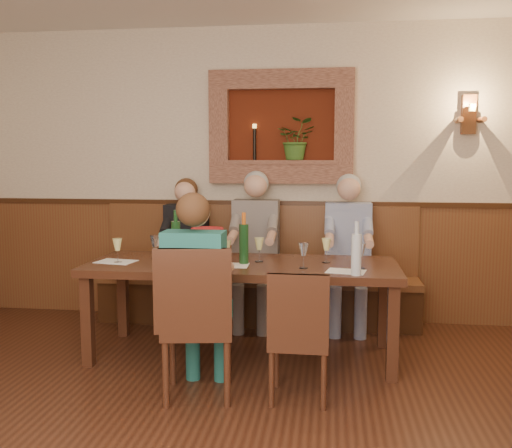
{
  "coord_description": "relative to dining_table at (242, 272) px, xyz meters",
  "views": [
    {
      "loc": [
        0.67,
        -2.48,
        1.57
      ],
      "look_at": [
        0.1,
        1.9,
        1.05
      ],
      "focal_mm": 40.0,
      "sensor_mm": 36.0,
      "label": 1
    }
  ],
  "objects": [
    {
      "name": "spittoon_bucket",
      "position": [
        -0.25,
        -0.11,
        0.22
      ],
      "size": [
        0.27,
        0.27,
        0.28
      ],
      "primitive_type": "cylinder",
      "rotation": [
        0.0,
        0.0,
        -0.1
      ],
      "color": "#B90B12",
      "rests_on": "dining_table"
    },
    {
      "name": "tasting_sheet_d",
      "position": [
        -0.31,
        -0.28,
        0.08
      ],
      "size": [
        0.37,
        0.3,
        0.0
      ],
      "primitive_type": "cube",
      "rotation": [
        0.0,
        0.0,
        0.26
      ],
      "color": "white",
      "rests_on": "dining_table"
    },
    {
      "name": "person_bench_mid",
      "position": [
        -0.01,
        0.84,
        -0.08
      ],
      "size": [
        0.43,
        0.52,
        1.44
      ],
      "color": "#514C4A",
      "rests_on": "ground"
    },
    {
      "name": "chair_near_left",
      "position": [
        -0.17,
        -0.8,
        -0.38
      ],
      "size": [
        0.52,
        0.52,
        1.02
      ],
      "rotation": [
        0.0,
        0.0,
        0.16
      ],
      "color": "#371D10",
      "rests_on": "ground"
    },
    {
      "name": "wine_glass_7",
      "position": [
        -0.74,
        0.09,
        0.17
      ],
      "size": [
        0.08,
        0.08,
        0.19
      ],
      "primitive_type": null,
      "color": "white",
      "rests_on": "dining_table"
    },
    {
      "name": "wine_glass_5",
      "position": [
        -0.11,
        -0.11,
        0.17
      ],
      "size": [
        0.08,
        0.08,
        0.19
      ],
      "primitive_type": null,
      "color": "#E8E98B",
      "rests_on": "dining_table"
    },
    {
      "name": "wine_glass_1",
      "position": [
        -0.22,
        -0.25,
        0.17
      ],
      "size": [
        0.08,
        0.08,
        0.19
      ],
      "primitive_type": null,
      "color": "#E8E98B",
      "rests_on": "dining_table"
    },
    {
      "name": "wall_niche",
      "position": [
        0.24,
        1.09,
        1.13
      ],
      "size": [
        1.36,
        0.3,
        1.06
      ],
      "color": "#501A0B",
      "rests_on": "ground"
    },
    {
      "name": "wine_glass_3",
      "position": [
        0.65,
        0.09,
        0.17
      ],
      "size": [
        0.08,
        0.08,
        0.19
      ],
      "primitive_type": null,
      "color": "#E8E98B",
      "rests_on": "dining_table"
    },
    {
      "name": "person_chair_front",
      "position": [
        -0.18,
        -0.78,
        -0.12
      ],
      "size": [
        0.39,
        0.48,
        1.35
      ],
      "color": "#1A535D",
      "rests_on": "ground"
    },
    {
      "name": "water_bottle",
      "position": [
        0.86,
        -0.36,
        0.23
      ],
      "size": [
        0.09,
        0.09,
        0.38
      ],
      "rotation": [
        0.0,
        0.0,
        -0.32
      ],
      "color": "silver",
      "rests_on": "dining_table"
    },
    {
      "name": "wine_glass_0",
      "position": [
        -0.36,
        0.09,
        0.17
      ],
      "size": [
        0.08,
        0.08,
        0.19
      ],
      "primitive_type": null,
      "color": "white",
      "rests_on": "dining_table"
    },
    {
      "name": "room_shell",
      "position": [
        0.0,
        -1.85,
        1.21
      ],
      "size": [
        6.04,
        6.04,
        2.82
      ],
      "color": "#C6B196",
      "rests_on": "ground"
    },
    {
      "name": "wall_sconce",
      "position": [
        1.9,
        1.08,
        1.27
      ],
      "size": [
        0.25,
        0.2,
        0.35
      ],
      "color": "brown",
      "rests_on": "ground"
    },
    {
      "name": "wine_glass_2",
      "position": [
        0.12,
        0.05,
        0.17
      ],
      "size": [
        0.08,
        0.08,
        0.19
      ],
      "primitive_type": null,
      "color": "#E8E98B",
      "rests_on": "dining_table"
    },
    {
      "name": "person_bench_left",
      "position": [
        -0.68,
        0.84,
        -0.11
      ],
      "size": [
        0.4,
        0.49,
        1.37
      ],
      "color": "black",
      "rests_on": "ground"
    },
    {
      "name": "bench",
      "position": [
        0.0,
        0.94,
        -0.35
      ],
      "size": [
        3.0,
        0.45,
        1.11
      ],
      "color": "#381E0F",
      "rests_on": "ground"
    },
    {
      "name": "wine_bottle_green_b",
      "position": [
        -0.55,
        0.07,
        0.24
      ],
      "size": [
        0.09,
        0.09,
        0.4
      ],
      "rotation": [
        0.0,
        0.0,
        -0.33
      ],
      "color": "#19471E",
      "rests_on": "dining_table"
    },
    {
      "name": "wine_glass_9",
      "position": [
        0.9,
        -0.13,
        0.17
      ],
      "size": [
        0.08,
        0.08,
        0.19
      ],
      "primitive_type": null,
      "color": "white",
      "rests_on": "dining_table"
    },
    {
      "name": "wine_glass_6",
      "position": [
        -0.96,
        -0.13,
        0.17
      ],
      "size": [
        0.08,
        0.08,
        0.19
      ],
      "primitive_type": null,
      "color": "#E8E98B",
      "rests_on": "dining_table"
    },
    {
      "name": "wine_glass_4",
      "position": [
        -0.51,
        -0.19,
        0.17
      ],
      "size": [
        0.08,
        0.08,
        0.19
      ],
      "primitive_type": null,
      "color": "#E8E98B",
      "rests_on": "dining_table"
    },
    {
      "name": "tasting_sheet_c",
      "position": [
        0.79,
        -0.24,
        0.08
      ],
      "size": [
        0.3,
        0.24,
        0.0
      ],
      "primitive_type": "cube",
      "rotation": [
        0.0,
        0.0,
        -0.19
      ],
      "color": "white",
      "rests_on": "dining_table"
    },
    {
      "name": "tasting_sheet_a",
      "position": [
        -0.99,
        -0.09,
        0.08
      ],
      "size": [
        0.33,
        0.26,
        0.0
      ],
      "primitive_type": "cube",
      "rotation": [
        0.0,
        0.0,
        -0.18
      ],
      "color": "white",
      "rests_on": "dining_table"
    },
    {
      "name": "tasting_sheet_b",
      "position": [
        -0.08,
        -0.12,
        0.08
      ],
      "size": [
        0.3,
        0.22,
        0.0
      ],
      "primitive_type": "cube",
      "rotation": [
        0.0,
        0.0,
        0.04
      ],
      "color": "white",
      "rests_on": "dining_table"
    },
    {
      "name": "wine_bottle_green_a",
      "position": [
        0.02,
        -0.04,
        0.24
      ],
      "size": [
        0.07,
        0.07,
        0.4
      ],
      "rotation": [
        0.0,
        0.0,
        -0.05
      ],
      "color": "#19471E",
      "rests_on": "dining_table"
    },
    {
      "name": "chair_near_right",
      "position": [
        0.49,
        -0.76,
        -0.42
      ],
      "size": [
        0.38,
        0.38,
        0.86
      ],
      "rotation": [
        0.0,
        0.0,
        -0.01
      ],
      "color": "#371D10",
      "rests_on": "ground"
    },
    {
      "name": "dining_table",
      "position": [
        0.0,
        0.0,
        0.0
      ],
      "size": [
        2.4,
        0.9,
        0.75
      ],
      "color": "#371D10",
      "rests_on": "ground"
    },
    {
      "name": "person_bench_right",
      "position": [
        0.84,
        0.84,
        -0.09
      ],
      "size": [
        0.42,
        0.51,
        1.42
      ],
      "color": "navy",
      "rests_on": "ground"
    },
    {
      "name": "wainscoting",
      "position": [
        0.0,
        -1.85,
        -0.09
      ],
      "size": [
        6.02,
        6.02,
        1.15
      ],
      "color": "brown",
      "rests_on": "ground"
    },
    {
      "name": "wine_glass_8",
      "position": [
        0.48,
        -0.16,
        0.17
      ],
      "size": [
        0.08,
        0.08,
        0.19
      ],
      "primitive_type": null,
      "color": "white",
      "rests_on": "dining_table"
    }
  ]
}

